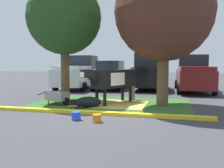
# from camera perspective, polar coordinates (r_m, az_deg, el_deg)

# --- Properties ---
(ground_plane) EXTENTS (80.00, 80.00, 0.00)m
(ground_plane) POSITION_cam_1_polar(r_m,az_deg,el_deg) (8.90, -3.33, -7.13)
(ground_plane) COLOR #38383D
(grass_island) EXTENTS (7.08, 4.41, 0.02)m
(grass_island) POSITION_cam_1_polar(r_m,az_deg,el_deg) (11.10, -0.37, -4.65)
(grass_island) COLOR #2D5B23
(grass_island) RESTS_ON ground
(curb_yellow) EXTENTS (8.28, 0.24, 0.12)m
(curb_yellow) POSITION_cam_1_polar(r_m,az_deg,el_deg) (8.86, -4.06, -6.80)
(curb_yellow) COLOR yellow
(curb_yellow) RESTS_ON ground
(hay_bedding) EXTENTS (3.29, 2.52, 0.04)m
(hay_bedding) POSITION_cam_1_polar(r_m,az_deg,el_deg) (10.95, -0.37, -4.70)
(hay_bedding) COLOR tan
(hay_bedding) RESTS_ON ground
(shade_tree_left) EXTENTS (3.53, 3.53, 5.79)m
(shade_tree_left) POSITION_cam_1_polar(r_m,az_deg,el_deg) (12.13, -11.20, 15.02)
(shade_tree_left) COLOR brown
(shade_tree_left) RESTS_ON ground
(shade_tree_right) EXTENTS (4.15, 4.15, 6.08)m
(shade_tree_right) POSITION_cam_1_polar(r_m,az_deg,el_deg) (10.74, 12.13, 16.21)
(shade_tree_right) COLOR brown
(shade_tree_right) RESTS_ON ground
(cow_holstein) EXTENTS (1.91, 2.88, 1.60)m
(cow_holstein) POSITION_cam_1_polar(r_m,az_deg,el_deg) (10.90, 0.16, 1.19)
(cow_holstein) COLOR black
(cow_holstein) RESTS_ON ground
(calf_lying) EXTENTS (1.32, 0.89, 0.48)m
(calf_lying) POSITION_cam_1_polar(r_m,az_deg,el_deg) (10.10, -5.85, -4.32)
(calf_lying) COLOR black
(calf_lying) RESTS_ON ground
(person_handler) EXTENTS (0.53, 0.34, 1.71)m
(person_handler) POSITION_cam_1_polar(r_m,az_deg,el_deg) (12.16, 4.79, 0.51)
(person_handler) COLOR #9E7F5B
(person_handler) RESTS_ON ground
(wheelbarrow) EXTENTS (1.62, 0.81, 0.63)m
(wheelbarrow) POSITION_cam_1_polar(r_m,az_deg,el_deg) (10.99, -12.71, -2.88)
(wheelbarrow) COLOR gray
(wheelbarrow) RESTS_ON ground
(bucket_blue) EXTENTS (0.32, 0.32, 0.28)m
(bucket_blue) POSITION_cam_1_polar(r_m,az_deg,el_deg) (8.09, -8.47, -7.36)
(bucket_blue) COLOR blue
(bucket_blue) RESTS_ON ground
(bucket_orange) EXTENTS (0.30, 0.30, 0.25)m
(bucket_orange) POSITION_cam_1_polar(r_m,az_deg,el_deg) (7.73, -3.58, -7.99)
(bucket_orange) COLOR orange
(bucket_orange) RESTS_ON ground
(pickup_truck_black) EXTENTS (2.29, 5.43, 2.42)m
(pickup_truck_black) POSITION_cam_1_polar(r_m,az_deg,el_deg) (17.87, -7.76, 2.53)
(pickup_truck_black) COLOR silver
(pickup_truck_black) RESTS_ON ground
(sedan_red) EXTENTS (2.08, 4.43, 2.02)m
(sedan_red) POSITION_cam_1_polar(r_m,az_deg,el_deg) (17.35, -0.33, 2.08)
(sedan_red) COLOR silver
(sedan_red) RESTS_ON ground
(suv_black) EXTENTS (2.18, 4.63, 2.52)m
(suv_black) POSITION_cam_1_polar(r_m,az_deg,el_deg) (17.15, 8.68, 2.94)
(suv_black) COLOR black
(suv_black) RESTS_ON ground
(pickup_truck_maroon) EXTENTS (2.29, 5.43, 2.42)m
(pickup_truck_maroon) POSITION_cam_1_polar(r_m,az_deg,el_deg) (16.74, 18.65, 2.15)
(pickup_truck_maroon) COLOR maroon
(pickup_truck_maroon) RESTS_ON ground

